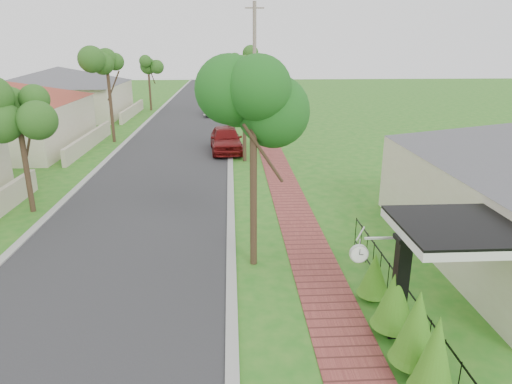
# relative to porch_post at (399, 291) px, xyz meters

# --- Properties ---
(ground) EXTENTS (160.00, 160.00, 0.00)m
(ground) POSITION_rel_porch_post_xyz_m (-4.55, 1.00, -1.12)
(ground) COLOR #226D1A
(ground) RESTS_ON ground
(road) EXTENTS (7.00, 120.00, 0.02)m
(road) POSITION_rel_porch_post_xyz_m (-7.55, 21.00, -1.12)
(road) COLOR #28282B
(road) RESTS_ON ground
(kerb_right) EXTENTS (0.30, 120.00, 0.10)m
(kerb_right) POSITION_rel_porch_post_xyz_m (-3.90, 21.00, -1.12)
(kerb_right) COLOR #9E9E99
(kerb_right) RESTS_ON ground
(kerb_left) EXTENTS (0.30, 120.00, 0.10)m
(kerb_left) POSITION_rel_porch_post_xyz_m (-11.20, 21.00, -1.12)
(kerb_left) COLOR #9E9E99
(kerb_left) RESTS_ON ground
(sidewalk) EXTENTS (1.50, 120.00, 0.03)m
(sidewalk) POSITION_rel_porch_post_xyz_m (-1.30, 21.00, -1.12)
(sidewalk) COLOR #94413B
(sidewalk) RESTS_ON ground
(porch_post) EXTENTS (0.48, 0.48, 2.52)m
(porch_post) POSITION_rel_porch_post_xyz_m (0.00, 0.00, 0.00)
(porch_post) COLOR black
(porch_post) RESTS_ON ground
(picket_fence) EXTENTS (0.03, 8.02, 1.00)m
(picket_fence) POSITION_rel_porch_post_xyz_m (0.35, 1.00, -0.59)
(picket_fence) COLOR black
(picket_fence) RESTS_ON ground
(street_trees) EXTENTS (10.70, 37.65, 5.89)m
(street_trees) POSITION_rel_porch_post_xyz_m (-7.42, 27.84, 3.42)
(street_trees) COLOR #382619
(street_trees) RESTS_ON ground
(hedge_row) EXTENTS (0.91, 4.46, 1.94)m
(hedge_row) POSITION_rel_porch_post_xyz_m (-0.10, -0.64, -0.26)
(hedge_row) COLOR #2F6D15
(hedge_row) RESTS_ON ground
(far_house_grey) EXTENTS (15.56, 15.56, 4.60)m
(far_house_grey) POSITION_rel_porch_post_xyz_m (-19.52, 35.00, 1.22)
(far_house_grey) COLOR beige
(far_house_grey) RESTS_ON ground
(parked_car_red) EXTENTS (2.27, 4.91, 1.63)m
(parked_car_red) POSITION_rel_porch_post_xyz_m (-4.15, 19.40, -0.31)
(parked_car_red) COLOR maroon
(parked_car_red) RESTS_ON ground
(parked_car_white) EXTENTS (1.96, 4.78, 1.54)m
(parked_car_white) POSITION_rel_porch_post_xyz_m (-5.36, 35.45, -0.35)
(parked_car_white) COLOR white
(parked_car_white) RESTS_ON ground
(near_tree) EXTENTS (2.23, 2.23, 5.73)m
(near_tree) POSITION_rel_porch_post_xyz_m (-3.20, 3.81, 3.45)
(near_tree) COLOR #382619
(near_tree) RESTS_ON ground
(utility_pole) EXTENTS (1.20, 0.24, 9.08)m
(utility_pole) POSITION_rel_porch_post_xyz_m (-2.25, 21.00, 3.48)
(utility_pole) COLOR gray
(utility_pole) RESTS_ON ground
(station_clock) EXTENTS (1.07, 0.13, 0.63)m
(station_clock) POSITION_rel_porch_post_xyz_m (-0.86, 0.40, 0.83)
(station_clock) COLOR silver
(station_clock) RESTS_ON ground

